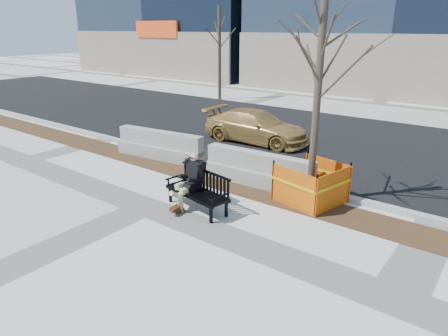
{
  "coord_description": "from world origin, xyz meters",
  "views": [
    {
      "loc": [
        7.3,
        -6.29,
        4.38
      ],
      "look_at": [
        1.55,
        1.29,
        1.03
      ],
      "focal_mm": 32.11,
      "sensor_mm": 36.0,
      "label": 1
    }
  ],
  "objects_px": {
    "bench": "(197,209)",
    "jersey_barrier_right": "(258,184)",
    "jersey_barrier_left": "(161,158)",
    "tree_fence": "(309,201)",
    "seated_man": "(192,205)",
    "sedan": "(256,142)"
  },
  "relations": [
    {
      "from": "seated_man",
      "to": "jersey_barrier_right",
      "type": "bearing_deg",
      "value": 86.16
    },
    {
      "from": "bench",
      "to": "jersey_barrier_left",
      "type": "distance_m",
      "value": 4.52
    },
    {
      "from": "jersey_barrier_left",
      "to": "bench",
      "type": "bearing_deg",
      "value": -39.75
    },
    {
      "from": "jersey_barrier_right",
      "to": "sedan",
      "type": "bearing_deg",
      "value": 120.93
    },
    {
      "from": "tree_fence",
      "to": "sedan",
      "type": "relative_size",
      "value": 1.28
    },
    {
      "from": "bench",
      "to": "sedan",
      "type": "distance_m",
      "value": 6.65
    },
    {
      "from": "bench",
      "to": "jersey_barrier_right",
      "type": "bearing_deg",
      "value": 92.55
    },
    {
      "from": "jersey_barrier_left",
      "to": "jersey_barrier_right",
      "type": "distance_m",
      "value": 4.13
    },
    {
      "from": "sedan",
      "to": "jersey_barrier_right",
      "type": "xyz_separation_m",
      "value": [
        2.6,
        -3.87,
        0.0
      ]
    },
    {
      "from": "seated_man",
      "to": "sedan",
      "type": "bearing_deg",
      "value": 118.4
    },
    {
      "from": "bench",
      "to": "jersey_barrier_right",
      "type": "xyz_separation_m",
      "value": [
        0.32,
        2.39,
        0.0
      ]
    },
    {
      "from": "seated_man",
      "to": "jersey_barrier_right",
      "type": "height_order",
      "value": "seated_man"
    },
    {
      "from": "tree_fence",
      "to": "jersey_barrier_right",
      "type": "height_order",
      "value": "tree_fence"
    },
    {
      "from": "seated_man",
      "to": "jersey_barrier_left",
      "type": "xyz_separation_m",
      "value": [
        -3.56,
        2.35,
        0.0
      ]
    },
    {
      "from": "bench",
      "to": "sedan",
      "type": "relative_size",
      "value": 0.43
    },
    {
      "from": "seated_man",
      "to": "jersey_barrier_left",
      "type": "distance_m",
      "value": 4.26
    },
    {
      "from": "tree_fence",
      "to": "jersey_barrier_left",
      "type": "bearing_deg",
      "value": 177.51
    },
    {
      "from": "seated_man",
      "to": "sedan",
      "type": "xyz_separation_m",
      "value": [
        -2.02,
        6.16,
        0.0
      ]
    },
    {
      "from": "seated_man",
      "to": "tree_fence",
      "type": "height_order",
      "value": "tree_fence"
    },
    {
      "from": "jersey_barrier_right",
      "to": "tree_fence",
      "type": "bearing_deg",
      "value": -9.54
    },
    {
      "from": "seated_man",
      "to": "jersey_barrier_right",
      "type": "xyz_separation_m",
      "value": [
        0.57,
        2.29,
        0.0
      ]
    },
    {
      "from": "sedan",
      "to": "jersey_barrier_left",
      "type": "distance_m",
      "value": 4.11
    }
  ]
}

